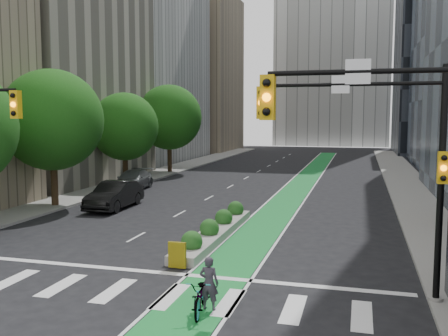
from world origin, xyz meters
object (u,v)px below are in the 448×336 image
Objects in this scene: bicycle at (201,295)px; parked_car_left_mid at (115,195)px; cyclist at (209,283)px; parked_car_left_far at (133,180)px; median_planter at (216,230)px.

parked_car_left_mid is (-10.43, 14.53, 0.32)m from bicycle.
bicycle is 0.43m from cyclist.
bicycle is 0.39× the size of parked_car_left_far.
cyclist is (2.35, -8.76, 0.45)m from median_planter.
parked_car_left_mid is at bearing 115.41° from bicycle.
median_planter is 9.93m from parked_car_left_mid.
median_planter is 9.30m from bicycle.
parked_car_left_mid is (-8.25, 5.49, 0.49)m from median_planter.
cyclist is at bearing -54.80° from parked_car_left_mid.
parked_car_left_mid is at bearing -78.79° from parked_car_left_far.
cyclist reaches higher than parked_car_left_far.
cyclist is 25.53m from parked_car_left_far.
cyclist is at bearing 48.66° from bicycle.
bicycle is at bearing -55.76° from parked_car_left_mid.
parked_car_left_mid reaches higher than cyclist.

